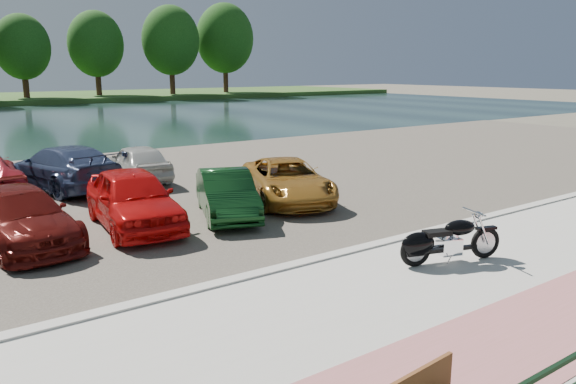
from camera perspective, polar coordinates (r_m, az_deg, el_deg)
name	(u,v)px	position (r m, az deg, el deg)	size (l,w,h in m)	color
ground	(434,279)	(11.34, 14.57, -8.57)	(200.00, 200.00, 0.00)	#595447
promenade	(478,293)	(10.77, 18.72, -9.71)	(60.00, 6.00, 0.10)	#B8B6AD
pink_path	(559,320)	(10.04, 25.83, -11.64)	(60.00, 2.00, 0.01)	#A6615D
kerb	(362,249)	(12.60, 7.57, -5.80)	(60.00, 0.30, 0.14)	#B8B6AD
parking_lot	(184,185)	(19.89, -10.48, 0.72)	(60.00, 18.00, 0.04)	#464038
river	(17,122)	(47.54, -25.84, 6.40)	(120.00, 40.00, 0.00)	#1B3131
far_trees	(6,37)	(73.62, -26.74, 13.89)	(70.25, 10.68, 12.52)	#3A2015
motorcycle	(442,242)	(11.82, 15.38, -4.88)	(2.27, 1.02, 1.05)	black
car_3	(20,217)	(14.15, -25.55, -2.33)	(1.79, 4.41, 1.28)	#5B110D
car_4	(133,199)	(14.65, -15.47, -0.64)	(1.76, 4.38, 1.49)	red
car_5	(227,194)	(15.28, -6.25, -0.20)	(1.32, 3.79, 1.25)	#0F3816
car_6	(287,181)	(16.96, -0.10, 1.18)	(2.11, 4.58, 1.27)	#AB7527
car_11	(64,168)	(20.03, -21.80, 2.32)	(2.07, 5.09, 1.48)	navy
car_12	(138,163)	(20.72, -14.99, 2.91)	(1.58, 3.93, 1.34)	silver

